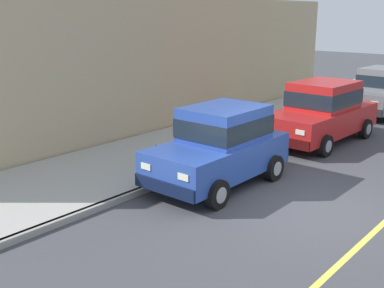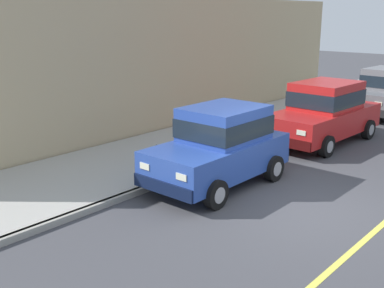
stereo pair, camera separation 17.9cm
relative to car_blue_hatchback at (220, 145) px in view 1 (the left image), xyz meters
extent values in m
plane|color=#424247|center=(2.23, -0.07, -0.98)|extent=(80.00, 80.00, 0.00)
cube|color=gray|center=(-0.97, -0.07, -0.91)|extent=(0.16, 64.00, 0.14)
cube|color=#A8A59E|center=(-2.77, -0.07, -0.91)|extent=(3.60, 64.00, 0.14)
cube|color=#E0D64C|center=(3.83, -0.07, -0.97)|extent=(0.12, 57.60, 0.01)
cube|color=#28479E|center=(0.00, -0.10, -0.28)|extent=(1.73, 3.71, 0.76)
cube|color=#28479E|center=(0.00, 0.15, 0.50)|extent=(1.52, 1.91, 0.80)
cube|color=#19232D|center=(0.00, 0.15, 0.44)|extent=(1.56, 1.95, 0.44)
cube|color=#0E1837|center=(0.01, -1.90, -0.52)|extent=(1.69, 0.21, 0.28)
cube|color=#0E1837|center=(-0.01, 1.70, -0.52)|extent=(1.69, 0.21, 0.28)
cylinder|color=black|center=(0.86, -1.24, -0.66)|extent=(0.22, 0.64, 0.64)
cylinder|color=#9E9EA3|center=(0.86, -1.24, -0.66)|extent=(0.24, 0.35, 0.35)
cylinder|color=black|center=(-0.86, -1.25, -0.66)|extent=(0.22, 0.64, 0.64)
cylinder|color=#9E9EA3|center=(-0.86, -1.25, -0.66)|extent=(0.24, 0.35, 0.35)
cylinder|color=black|center=(0.86, 1.05, -0.66)|extent=(0.22, 0.64, 0.64)
cylinder|color=#9E9EA3|center=(0.86, 1.05, -0.66)|extent=(0.24, 0.35, 0.35)
cylinder|color=black|center=(-0.86, 1.05, -0.66)|extent=(0.22, 0.64, 0.64)
cylinder|color=#9E9EA3|center=(-0.86, 1.05, -0.66)|extent=(0.24, 0.35, 0.35)
cube|color=#EAEACC|center=(0.54, -1.93, -0.16)|extent=(0.28, 0.08, 0.14)
cube|color=#EAEACC|center=(-0.53, -1.93, -0.16)|extent=(0.28, 0.08, 0.14)
cube|color=red|center=(0.08, 5.19, -0.28)|extent=(1.96, 4.56, 0.76)
cube|color=red|center=(0.08, 5.29, 0.52)|extent=(1.66, 2.16, 0.84)
cube|color=#19232D|center=(0.08, 5.29, 0.46)|extent=(1.70, 2.20, 0.46)
cube|color=#400A0A|center=(0.00, 2.99, -0.52)|extent=(1.77, 0.26, 0.28)
cube|color=#400A0A|center=(0.16, 7.39, -0.52)|extent=(1.77, 0.26, 0.28)
cylinder|color=black|center=(0.93, 3.76, -0.66)|extent=(0.24, 0.65, 0.64)
cylinder|color=#9E9EA3|center=(0.93, 3.76, -0.66)|extent=(0.25, 0.36, 0.35)
cylinder|color=black|center=(-0.87, 3.83, -0.66)|extent=(0.24, 0.65, 0.64)
cylinder|color=#9E9EA3|center=(-0.87, 3.83, -0.66)|extent=(0.25, 0.36, 0.35)
cylinder|color=black|center=(1.03, 6.55, -0.66)|extent=(0.24, 0.65, 0.64)
cylinder|color=#9E9EA3|center=(1.03, 6.55, -0.66)|extent=(0.25, 0.36, 0.35)
cylinder|color=black|center=(-0.77, 6.62, -0.66)|extent=(0.24, 0.65, 0.64)
cylinder|color=#9E9EA3|center=(-0.77, 6.62, -0.66)|extent=(0.25, 0.36, 0.35)
cube|color=#EAEACC|center=(0.56, 2.94, -0.16)|extent=(0.28, 0.09, 0.14)
cube|color=#EAEACC|center=(-0.56, 2.98, -0.16)|extent=(0.28, 0.09, 0.14)
cube|color=slate|center=(0.06, 10.52, -0.28)|extent=(1.86, 3.76, 0.76)
cube|color=#19232D|center=(0.07, 10.77, 0.44)|extent=(1.62, 2.00, 0.44)
cube|color=#252527|center=(-0.01, 8.72, -0.52)|extent=(1.69, 0.26, 0.28)
cylinder|color=black|center=(-0.84, 9.41, -0.66)|extent=(0.24, 0.65, 0.64)
cylinder|color=#9E9EA3|center=(-0.84, 9.41, -0.66)|extent=(0.25, 0.36, 0.35)
cylinder|color=black|center=(-0.75, 11.70, -0.66)|extent=(0.24, 0.65, 0.64)
cylinder|color=#9E9EA3|center=(-0.75, 11.70, -0.66)|extent=(0.25, 0.36, 0.35)
cube|color=#EAEACC|center=(0.53, 8.67, -0.16)|extent=(0.28, 0.09, 0.14)
cube|color=#EAEACC|center=(-0.54, 8.71, -0.16)|extent=(0.28, 0.09, 0.14)
ellipsoid|color=#999691|center=(-2.15, 0.07, -0.56)|extent=(0.48, 0.41, 0.20)
cylinder|color=#999691|center=(-2.00, 0.05, -0.75)|extent=(0.05, 0.05, 0.18)
cylinder|color=#999691|center=(-2.07, -0.05, -0.75)|extent=(0.05, 0.05, 0.18)
cylinder|color=#999691|center=(-2.23, 0.19, -0.75)|extent=(0.05, 0.05, 0.18)
cylinder|color=#999691|center=(-2.30, 0.09, -0.75)|extent=(0.05, 0.05, 0.18)
sphere|color=#999691|center=(-1.91, -0.09, -0.47)|extent=(0.17, 0.17, 0.17)
ellipsoid|color=#54524F|center=(-1.83, -0.13, -0.49)|extent=(0.13, 0.12, 0.06)
cone|color=#999691|center=(-1.89, -0.04, -0.38)|extent=(0.06, 0.06, 0.07)
cone|color=#999691|center=(-1.94, -0.12, -0.38)|extent=(0.06, 0.06, 0.07)
cylinder|color=#999691|center=(-2.37, 0.21, -0.50)|extent=(0.12, 0.09, 0.13)
cube|color=tan|center=(-4.87, 4.05, 1.29)|extent=(0.50, 20.00, 4.52)
camera|label=1|loc=(6.53, -8.72, 3.04)|focal=44.55mm
camera|label=2|loc=(6.67, -8.61, 3.04)|focal=44.55mm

